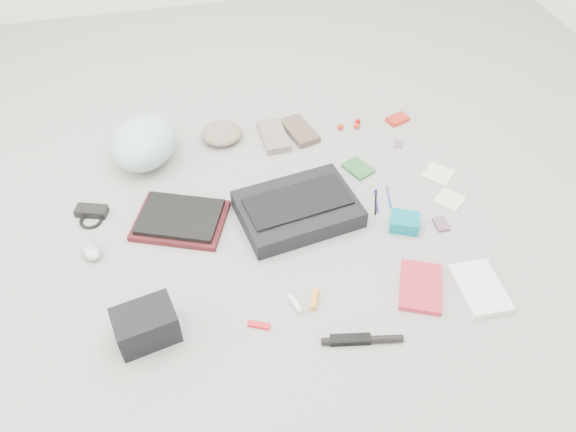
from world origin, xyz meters
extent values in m
plane|color=gray|center=(0.00, 0.00, 0.00)|extent=(4.00, 4.00, 0.00)
cube|color=black|center=(0.05, 0.04, 0.04)|extent=(0.50, 0.39, 0.08)
cube|color=black|center=(0.05, 0.04, 0.08)|extent=(0.43, 0.25, 0.01)
cube|color=#491518|center=(-0.41, 0.11, 0.01)|extent=(0.42, 0.37, 0.02)
cube|color=black|center=(-0.41, 0.11, 0.03)|extent=(0.37, 0.33, 0.02)
ellipsoid|color=#A9D9D6|center=(-0.52, 0.53, 0.10)|extent=(0.37, 0.41, 0.20)
ellipsoid|color=gray|center=(-0.17, 0.60, 0.03)|extent=(0.23, 0.22, 0.07)
cube|color=gray|center=(0.06, 0.55, 0.02)|extent=(0.12, 0.23, 0.03)
cube|color=brown|center=(0.19, 0.56, 0.02)|extent=(0.16, 0.23, 0.03)
cube|color=black|center=(-0.76, 0.24, 0.02)|extent=(0.14, 0.09, 0.03)
torus|color=black|center=(-0.76, 0.20, 0.01)|extent=(0.10, 0.10, 0.01)
ellipsoid|color=#A4A4A4|center=(-0.76, 0.02, 0.02)|extent=(0.10, 0.13, 0.04)
cube|color=black|center=(-0.57, -0.39, 0.06)|extent=(0.22, 0.17, 0.13)
cube|color=red|center=(-0.20, -0.44, 0.01)|extent=(0.08, 0.05, 0.01)
cylinder|color=silver|center=(-0.06, -0.38, 0.01)|extent=(0.04, 0.08, 0.02)
cylinder|color=orange|center=(0.01, -0.38, 0.01)|extent=(0.05, 0.08, 0.02)
cube|color=black|center=(0.08, -0.57, 0.01)|extent=(0.14, 0.06, 0.03)
cylinder|color=black|center=(0.12, -0.58, 0.01)|extent=(0.27, 0.07, 0.03)
cube|color=red|center=(0.39, -0.41, 0.01)|extent=(0.22, 0.26, 0.02)
cube|color=white|center=(0.59, -0.47, 0.01)|extent=(0.16, 0.23, 0.02)
cube|color=#276430|center=(0.38, 0.25, 0.01)|extent=(0.13, 0.15, 0.01)
cylinder|color=navy|center=(0.38, 0.04, 0.00)|extent=(0.04, 0.13, 0.01)
cylinder|color=black|center=(0.38, 0.04, 0.00)|extent=(0.06, 0.14, 0.01)
cylinder|color=navy|center=(0.45, 0.05, 0.00)|extent=(0.04, 0.12, 0.01)
cube|color=#067D98|center=(0.44, -0.12, 0.03)|extent=(0.14, 0.13, 0.06)
cube|color=#75556A|center=(0.59, -0.14, 0.01)|extent=(0.05, 0.07, 0.01)
cube|color=beige|center=(0.71, 0.14, 0.00)|extent=(0.16, 0.16, 0.01)
cube|color=silver|center=(0.69, -0.02, 0.00)|extent=(0.14, 0.14, 0.01)
sphere|color=#AE200D|center=(0.38, 0.55, 0.01)|extent=(0.04, 0.04, 0.03)
sphere|color=red|center=(0.46, 0.54, 0.01)|extent=(0.04, 0.04, 0.03)
sphere|color=#9F0800|center=(0.48, 0.57, 0.01)|extent=(0.03, 0.03, 0.03)
cube|color=red|center=(0.67, 0.54, 0.01)|extent=(0.12, 0.09, 0.02)
cube|color=slate|center=(0.61, 0.37, 0.00)|extent=(0.06, 0.06, 0.00)
camera|label=1|loc=(-0.35, -1.48, 1.63)|focal=35.00mm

